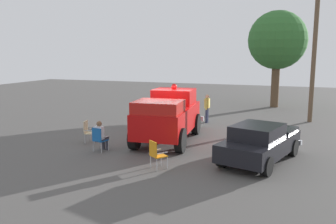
# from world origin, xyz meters

# --- Properties ---
(ground_plane) EXTENTS (60.00, 60.00, 0.00)m
(ground_plane) POSITION_xyz_m (0.00, 0.00, 0.00)
(ground_plane) COLOR #514F4C
(vintage_fire_truck) EXTENTS (2.75, 6.11, 2.59)m
(vintage_fire_truck) POSITION_xyz_m (0.22, -0.04, 1.20)
(vintage_fire_truck) COLOR black
(vintage_fire_truck) RESTS_ON ground
(classic_hot_rod) EXTENTS (2.99, 4.70, 1.46)m
(classic_hot_rod) POSITION_xyz_m (4.58, -1.97, 0.75)
(classic_hot_rod) COLOR black
(classic_hot_rod) RESTS_ON ground
(lawn_chair_near_truck) EXTENTS (0.59, 0.58, 1.02)m
(lawn_chair_near_truck) POSITION_xyz_m (-1.86, -2.94, 0.59)
(lawn_chair_near_truck) COLOR #B7BABF
(lawn_chair_near_truck) RESTS_ON ground
(lawn_chair_by_car) EXTENTS (0.69, 0.69, 1.02)m
(lawn_chair_by_car) POSITION_xyz_m (1.19, -4.18, 0.59)
(lawn_chair_by_car) COLOR #B7BABF
(lawn_chair_by_car) RESTS_ON ground
(lawn_chair_spare) EXTENTS (0.60, 0.60, 1.02)m
(lawn_chair_spare) POSITION_xyz_m (-3.08, -1.81, 0.59)
(lawn_chair_spare) COLOR #B7BABF
(lawn_chair_spare) RESTS_ON ground
(spectator_seated) EXTENTS (0.47, 0.60, 1.29)m
(spectator_seated) POSITION_xyz_m (-1.84, -2.81, 0.70)
(spectator_seated) COLOR #383842
(spectator_seated) RESTS_ON ground
(spectator_standing) EXTENTS (0.28, 0.64, 1.68)m
(spectator_standing) POSITION_xyz_m (0.91, 4.65, 0.96)
(spectator_standing) COLOR #2D334C
(spectator_standing) RESTS_ON ground
(oak_tree_right) EXTENTS (4.29, 4.29, 7.14)m
(oak_tree_right) POSITION_xyz_m (4.30, 12.28, 4.94)
(oak_tree_right) COLOR brown
(oak_tree_right) RESTS_ON ground
(utility_pole) EXTENTS (1.54, 0.94, 7.97)m
(utility_pole) POSITION_xyz_m (6.65, 6.92, 4.13)
(utility_pole) COLOR brown
(utility_pole) RESTS_ON ground
(traffic_cone) EXTENTS (0.40, 0.40, 0.64)m
(traffic_cone) POSITION_xyz_m (-1.81, 1.86, 0.31)
(traffic_cone) COLOR orange
(traffic_cone) RESTS_ON ground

